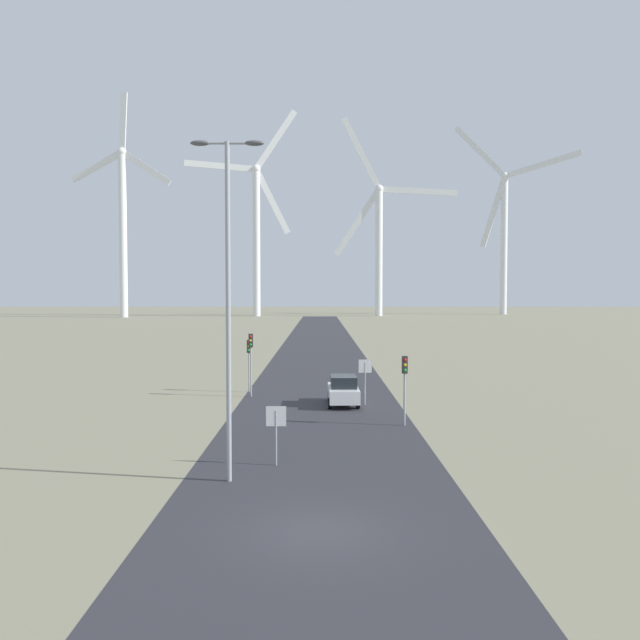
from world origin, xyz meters
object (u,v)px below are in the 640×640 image
object	(u,v)px
traffic_light_post_near_left	(252,351)
car_approaching	(344,390)
wind_turbine_right	(505,227)
stop_sign_near	(277,424)
wind_turbine_far_left	(124,218)
wind_turbine_left	(258,224)
stop_sign_far	(366,373)
streetlamp	(229,277)
traffic_light_post_near_right	(406,375)
wind_turbine_center	(380,234)
traffic_light_post_mid_left	(250,354)

from	to	relation	value
traffic_light_post_near_left	car_approaching	size ratio (longest dim) A/B	1.02
traffic_light_post_near_left	wind_turbine_right	size ratio (longest dim) A/B	0.07
stop_sign_near	car_approaching	distance (m)	13.88
wind_turbine_far_left	wind_turbine_left	world-z (taller)	wind_turbine_far_left
wind_turbine_left	car_approaching	bearing A→B (deg)	-82.19
stop_sign_far	wind_turbine_right	distance (m)	177.76
stop_sign_far	wind_turbine_left	bearing A→B (deg)	98.30
streetlamp	wind_turbine_left	world-z (taller)	wind_turbine_left
car_approaching	wind_turbine_left	world-z (taller)	wind_turbine_left
traffic_light_post_near_right	wind_turbine_right	bearing A→B (deg)	72.06
traffic_light_post_near_left	wind_turbine_far_left	distance (m)	149.17
stop_sign_far	wind_turbine_center	bearing A→B (deg)	84.31
wind_turbine_center	stop_sign_far	bearing A→B (deg)	-95.69
stop_sign_near	wind_turbine_center	distance (m)	167.70
traffic_light_post_mid_left	wind_turbine_left	distance (m)	147.33
wind_turbine_right	stop_sign_near	bearing A→B (deg)	-109.01
traffic_light_post_mid_left	wind_turbine_right	bearing A→B (deg)	68.00
traffic_light_post_mid_left	car_approaching	distance (m)	8.35
stop_sign_far	traffic_light_post_mid_left	bearing A→B (deg)	146.14
traffic_light_post_mid_left	traffic_light_post_near_right	bearing A→B (deg)	-49.80
wind_turbine_right	wind_turbine_left	bearing A→B (deg)	-168.27
wind_turbine_left	stop_sign_near	bearing A→B (deg)	-83.94
streetlamp	wind_turbine_left	size ratio (longest dim) A/B	0.20
stop_sign_near	traffic_light_post_near_left	world-z (taller)	traffic_light_post_near_left
stop_sign_far	car_approaching	bearing A→B (deg)	175.39
streetlamp	traffic_light_post_near_right	world-z (taller)	streetlamp
traffic_light_post_near_right	wind_turbine_right	distance (m)	182.67
stop_sign_near	traffic_light_post_mid_left	distance (m)	18.87
stop_sign_far	wind_turbine_left	distance (m)	153.45
stop_sign_near	traffic_light_post_near_left	xyz separation A→B (m)	(-2.84, 16.57, 1.41)
stop_sign_near	stop_sign_far	size ratio (longest dim) A/B	0.85
traffic_light_post_mid_left	traffic_light_post_near_left	bearing A→B (deg)	-79.93
traffic_light_post_near_right	wind_turbine_center	xyz separation A→B (m)	(13.47, 157.41, 22.29)
traffic_light_post_mid_left	car_approaching	size ratio (longest dim) A/B	0.88
streetlamp	stop_sign_near	world-z (taller)	streetlamp
streetlamp	wind_turbine_center	bearing A→B (deg)	82.77
traffic_light_post_mid_left	stop_sign_far	bearing A→B (deg)	-33.86
car_approaching	wind_turbine_right	world-z (taller)	wind_turbine_right
traffic_light_post_near_right	wind_turbine_left	xyz separation A→B (m)	(-23.48, 155.59, 24.91)
stop_sign_near	traffic_light_post_mid_left	size ratio (longest dim) A/B	0.65
traffic_light_post_near_right	wind_turbine_far_left	size ratio (longest dim) A/B	0.06
stop_sign_far	car_approaching	size ratio (longest dim) A/B	0.68
stop_sign_far	traffic_light_post_mid_left	xyz separation A→B (m)	(-7.73, 5.18, 0.70)
traffic_light_post_near_right	wind_turbine_left	size ratio (longest dim) A/B	0.06
streetlamp	wind_turbine_right	size ratio (longest dim) A/B	0.20
stop_sign_near	car_approaching	world-z (taller)	stop_sign_near
stop_sign_far	wind_turbine_far_left	distance (m)	154.95
traffic_light_post_near_left	traffic_light_post_mid_left	world-z (taller)	traffic_light_post_near_left
streetlamp	wind_turbine_right	bearing A→B (deg)	70.75
streetlamp	car_approaching	size ratio (longest dim) A/B	3.00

